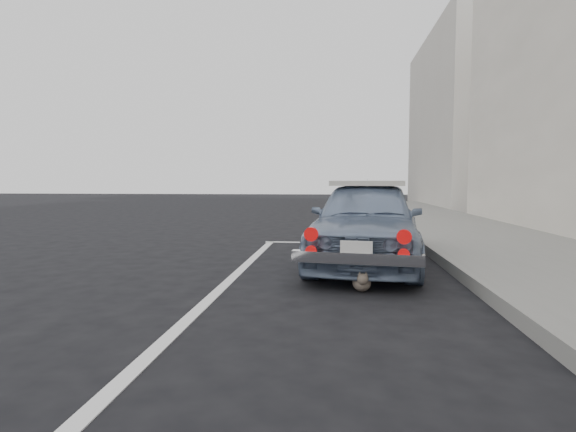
# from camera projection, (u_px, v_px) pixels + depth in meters

# --- Properties ---
(ground) EXTENTS (80.00, 80.00, 0.00)m
(ground) POSITION_uv_depth(u_px,v_px,m) (263.00, 424.00, 2.17)
(ground) COLOR black
(ground) RESTS_ON ground
(building_far) EXTENTS (3.50, 10.00, 8.00)m
(building_far) POSITION_uv_depth(u_px,v_px,m) (464.00, 121.00, 21.04)
(building_far) COLOR #B9B2A7
(building_far) RESTS_ON ground
(pline_front) EXTENTS (3.00, 0.12, 0.01)m
(pline_front) POSITION_uv_depth(u_px,v_px,m) (343.00, 243.00, 8.57)
(pline_front) COLOR silver
(pline_front) RESTS_ON ground
(pline_side) EXTENTS (0.12, 7.00, 0.01)m
(pline_side) POSITION_uv_depth(u_px,v_px,m) (228.00, 282.00, 5.24)
(pline_side) COLOR silver
(pline_side) RESTS_ON ground
(retro_coupe) EXTENTS (1.90, 3.74, 1.22)m
(retro_coupe) POSITION_uv_depth(u_px,v_px,m) (367.00, 221.00, 6.33)
(retro_coupe) COLOR #7285A3
(retro_coupe) RESTS_ON ground
(cat) EXTENTS (0.21, 0.45, 0.24)m
(cat) POSITION_uv_depth(u_px,v_px,m) (362.00, 281.00, 4.80)
(cat) COLOR #6C5F52
(cat) RESTS_ON ground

